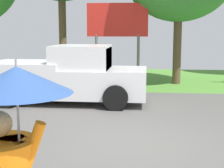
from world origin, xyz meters
TOP-DOWN VIEW (x-y plane):
  - ground_plane at (0.00, 2.95)m, footprint 40.00×22.00m
  - pickup_truck at (-2.16, 3.96)m, footprint 5.20×2.28m
  - roadside_billboard at (-0.85, 7.64)m, footprint 2.60×0.12m

SIDE VIEW (x-z plane):
  - ground_plane at x=0.00m, z-range -0.15..0.05m
  - pickup_truck at x=-2.16m, z-range -0.07..1.81m
  - roadside_billboard at x=-0.85m, z-range 0.80..4.30m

